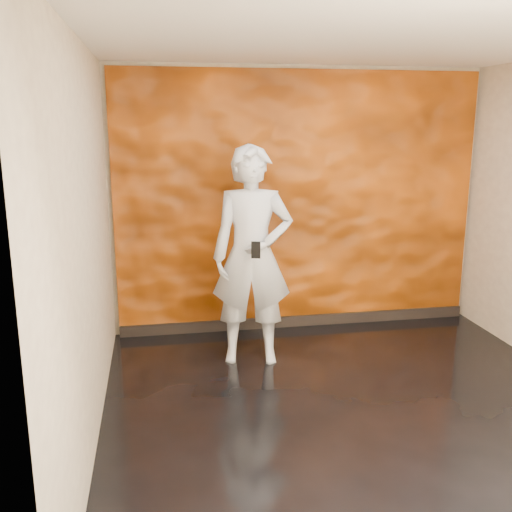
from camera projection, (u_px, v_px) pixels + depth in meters
name	position (u px, v px, depth m)	size (l,w,h in m)	color
room	(365.00, 237.00, 4.22)	(4.02, 4.02, 2.81)	black
feature_wall	(299.00, 203.00, 6.11)	(3.90, 0.06, 2.75)	#CE570A
baseboard	(298.00, 321.00, 6.37)	(3.90, 0.04, 0.12)	black
man	(252.00, 256.00, 5.27)	(0.74, 0.49, 2.04)	#9FA4AD
phone	(256.00, 250.00, 4.94)	(0.08, 0.02, 0.15)	black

